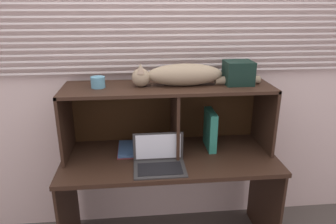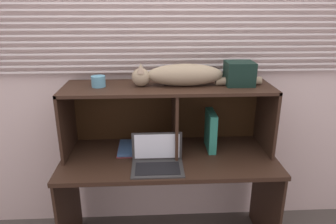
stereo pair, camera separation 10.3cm
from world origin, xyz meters
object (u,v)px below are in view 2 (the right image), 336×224
(cat, at_px, (182,75))
(small_basket, at_px, (98,81))
(laptop, at_px, (157,160))
(storage_box, at_px, (239,73))
(book_stack, at_px, (128,148))
(binder_upright, at_px, (211,130))

(cat, distance_m, small_basket, 0.57)
(laptop, bearing_deg, small_basket, 147.46)
(cat, xyz_separation_m, storage_box, (0.39, 0.00, 0.01))
(book_stack, bearing_deg, binder_upright, 0.35)
(laptop, bearing_deg, cat, 54.32)
(cat, height_order, laptop, cat)
(binder_upright, height_order, small_basket, small_basket)
(cat, height_order, book_stack, cat)
(small_basket, relative_size, storage_box, 0.50)
(binder_upright, bearing_deg, storage_box, 0.00)
(book_stack, bearing_deg, small_basket, 178.83)
(book_stack, distance_m, storage_box, 0.95)
(book_stack, xyz_separation_m, small_basket, (-0.18, 0.00, 0.50))
(laptop, xyz_separation_m, book_stack, (-0.21, 0.24, -0.03))
(binder_upright, bearing_deg, small_basket, 180.00)
(binder_upright, bearing_deg, cat, 180.00)
(small_basket, height_order, storage_box, storage_box)
(book_stack, bearing_deg, storage_box, 0.27)
(book_stack, bearing_deg, laptop, -49.37)
(small_basket, bearing_deg, book_stack, -1.17)
(cat, xyz_separation_m, small_basket, (-0.57, 0.00, -0.03))
(cat, relative_size, book_stack, 3.41)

